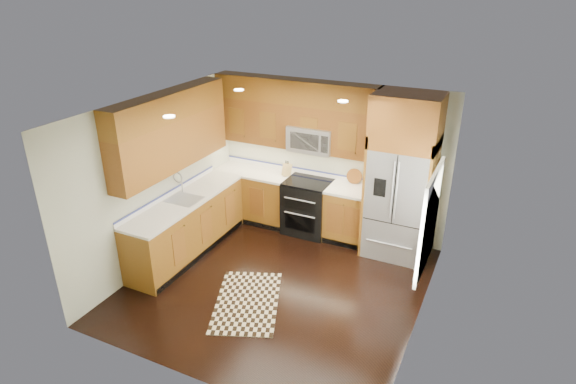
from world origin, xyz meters
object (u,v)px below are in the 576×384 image
at_px(rug, 247,302).
at_px(knife_block, 287,170).
at_px(range, 307,207).
at_px(refrigerator, 401,178).
at_px(utensil_crock, 369,180).

distance_m(rug, knife_block, 2.59).
height_order(range, knife_block, knife_block).
distance_m(range, refrigerator, 1.76).
distance_m(range, knife_block, 0.74).
distance_m(rug, utensil_crock, 2.84).
bearing_deg(refrigerator, utensil_crock, 152.18).
distance_m(range, utensil_crock, 1.17).
height_order(refrigerator, rug, refrigerator).
bearing_deg(rug, knife_block, 80.33).
bearing_deg(utensil_crock, range, -164.93).
relative_size(rug, knife_block, 5.20).
height_order(range, rug, range).
xyz_separation_m(range, utensil_crock, (0.98, 0.26, 0.58)).
distance_m(refrigerator, knife_block, 2.01).
bearing_deg(refrigerator, range, 178.60).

